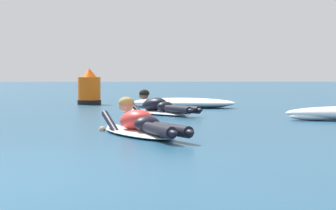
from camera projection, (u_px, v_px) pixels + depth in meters
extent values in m
plane|color=navy|center=(60.00, 109.00, 15.15)|extent=(120.00, 120.00, 0.00)
ellipsoid|color=white|center=(138.00, 132.00, 8.66)|extent=(1.18, 2.09, 0.07)
ellipsoid|color=white|center=(114.00, 126.00, 9.54)|extent=(0.26, 0.26, 0.06)
ellipsoid|color=red|center=(136.00, 120.00, 8.70)|extent=(0.59, 0.76, 0.35)
ellipsoid|color=black|center=(147.00, 124.00, 8.34)|extent=(0.41, 0.37, 0.20)
cylinder|color=black|center=(159.00, 130.00, 7.79)|extent=(0.36, 0.86, 0.14)
ellipsoid|color=black|center=(172.00, 133.00, 7.38)|extent=(0.16, 0.24, 0.08)
cylinder|color=black|center=(171.00, 130.00, 7.85)|extent=(0.45, 0.85, 0.14)
ellipsoid|color=black|center=(189.00, 132.00, 7.47)|extent=(0.16, 0.24, 0.08)
cylinder|color=black|center=(111.00, 124.00, 8.96)|extent=(0.28, 0.62, 0.35)
sphere|color=tan|center=(102.00, 129.00, 9.33)|extent=(0.09, 0.09, 0.09)
cylinder|color=black|center=(142.00, 123.00, 9.11)|extent=(0.28, 0.62, 0.35)
sphere|color=tan|center=(132.00, 129.00, 9.47)|extent=(0.09, 0.09, 0.09)
sphere|color=tan|center=(126.00, 105.00, 9.05)|extent=(0.21, 0.21, 0.21)
ellipsoid|color=#AD894C|center=(126.00, 103.00, 9.03)|extent=(0.27, 0.26, 0.16)
ellipsoid|color=silver|center=(156.00, 112.00, 13.26)|extent=(1.50, 2.21, 0.07)
ellipsoid|color=silver|center=(130.00, 110.00, 14.15)|extent=(0.26, 0.27, 0.06)
ellipsoid|color=black|center=(154.00, 104.00, 13.30)|extent=(0.68, 0.82, 0.35)
ellipsoid|color=black|center=(165.00, 106.00, 12.95)|extent=(0.43, 0.41, 0.20)
cylinder|color=black|center=(178.00, 109.00, 12.43)|extent=(0.47, 0.83, 0.14)
ellipsoid|color=black|center=(189.00, 110.00, 12.07)|extent=(0.19, 0.24, 0.08)
cylinder|color=black|center=(185.00, 109.00, 12.52)|extent=(0.55, 0.79, 0.14)
ellipsoid|color=black|center=(199.00, 110.00, 12.18)|extent=(0.19, 0.24, 0.08)
cylinder|color=black|center=(135.00, 108.00, 13.51)|extent=(0.34, 0.55, 0.33)
sphere|color=#8C6647|center=(126.00, 112.00, 13.83)|extent=(0.09, 0.09, 0.09)
cylinder|color=black|center=(154.00, 107.00, 13.73)|extent=(0.34, 0.55, 0.33)
sphere|color=#8C6647|center=(145.00, 111.00, 14.03)|extent=(0.09, 0.09, 0.09)
sphere|color=#8C6647|center=(144.00, 95.00, 13.64)|extent=(0.21, 0.21, 0.21)
ellipsoid|color=black|center=(144.00, 93.00, 13.62)|extent=(0.29, 0.28, 0.16)
ellipsoid|color=white|center=(317.00, 117.00, 11.40)|extent=(1.01, 0.52, 0.14)
ellipsoid|color=white|center=(183.00, 103.00, 15.87)|extent=(2.75, 1.85, 0.24)
ellipsoid|color=white|center=(210.00, 104.00, 15.87)|extent=(1.02, 0.74, 0.17)
ellipsoid|color=white|center=(151.00, 105.00, 15.96)|extent=(1.06, 0.90, 0.13)
cylinder|color=#EA5B0F|center=(89.00, 91.00, 17.56)|extent=(0.60, 0.60, 0.73)
cone|color=#EA5B0F|center=(89.00, 73.00, 17.53)|extent=(0.42, 0.42, 0.24)
cylinder|color=black|center=(89.00, 102.00, 17.57)|extent=(0.63, 0.63, 0.12)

